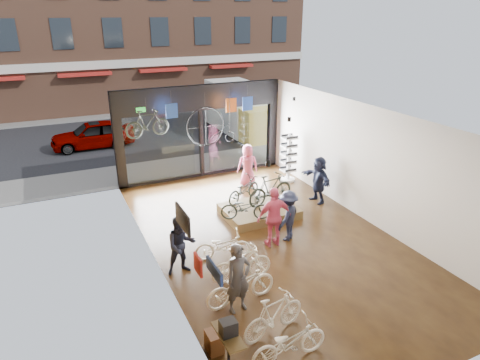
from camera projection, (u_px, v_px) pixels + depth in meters
ground_plane at (270, 239)px, 13.14m from camera, size 7.00×12.00×0.04m
ceiling at (274, 116)px, 11.72m from camera, size 7.00×12.00×0.04m
wall_left at (153, 202)px, 11.05m from camera, size 0.04×12.00×3.80m
wall_right at (367, 164)px, 13.81m from camera, size 0.04×12.00×3.80m
wall_back at (441, 299)px, 7.36m from camera, size 7.00×0.04×3.80m
storefront at (201, 132)px, 17.49m from camera, size 7.00×0.26×3.80m
exit_sign at (141, 110)px, 16.02m from camera, size 0.35×0.06×0.18m
street_road at (151, 127)px, 25.77m from camera, size 30.00×18.00×0.02m
sidewalk_near at (193, 165)px, 19.18m from camera, size 30.00×2.40×0.12m
sidewalk_far at (136, 112)px, 29.12m from camera, size 30.00×2.00×0.12m
opposite_building at (119, 3)px, 28.66m from camera, size 26.00×5.00×14.00m
street_car at (93, 134)px, 21.56m from camera, size 4.04×1.63×1.38m
box_truck at (246, 111)px, 23.65m from camera, size 2.27×6.80×2.68m
floor_bike_0 at (289, 342)px, 8.42m from camera, size 1.66×0.58×0.87m
floor_bike_1 at (274, 315)px, 9.10m from camera, size 1.68×0.78×0.97m
floor_bike_2 at (241, 285)px, 10.10m from camera, size 1.84×0.74×0.94m
floor_bike_3 at (241, 264)px, 10.94m from camera, size 1.66×0.59×0.98m
floor_bike_4 at (223, 246)px, 11.92m from camera, size 1.64×0.94×0.81m
display_platform at (259, 211)px, 14.57m from camera, size 2.40×1.80×0.30m
display_bike_left at (245, 208)px, 13.52m from camera, size 1.65×1.13×0.82m
display_bike_mid at (271, 189)px, 14.57m from camera, size 1.87×0.81×1.09m
display_bike_right at (244, 189)px, 14.87m from camera, size 1.68×1.20×0.84m
customer_0 at (238, 278)px, 9.71m from camera, size 0.67×0.49×1.71m
customer_1 at (181, 245)px, 11.16m from camera, size 0.82×0.65×1.63m
customer_2 at (274, 217)px, 12.43m from camera, size 1.10×0.50×1.85m
customer_3 at (288, 216)px, 12.81m from camera, size 1.18×1.06×1.58m
customer_4 at (248, 165)px, 16.81m from camera, size 0.93×0.72×1.68m
customer_5 at (318, 180)px, 15.36m from camera, size 0.54×1.60×1.71m
sunglasses_rack at (289, 158)px, 17.21m from camera, size 0.68×0.61×1.96m
wall_merch at (206, 296)px, 8.38m from camera, size 0.40×2.40×2.60m
penny_farthing at (213, 127)px, 15.81m from camera, size 1.84×0.06×1.47m
hung_bike at (147, 124)px, 14.59m from camera, size 1.63×0.69×0.95m
jersey_left at (172, 111)px, 15.84m from camera, size 0.45×0.03×0.55m
jersey_mid at (231, 105)px, 16.78m from camera, size 0.45×0.03×0.55m
jersey_right at (248, 104)px, 17.06m from camera, size 0.45×0.03×0.55m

